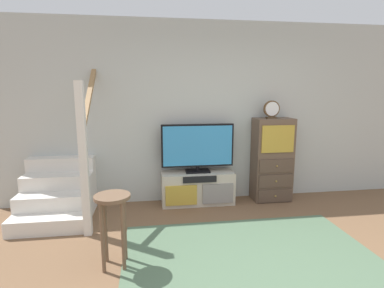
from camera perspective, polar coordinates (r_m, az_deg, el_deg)
name	(u,v)px	position (r m, az deg, el deg)	size (l,w,h in m)	color
back_wall	(214,113)	(4.64, 4.30, 5.97)	(6.40, 0.12, 2.70)	#B2B7B2
area_rug	(252,259)	(3.30, 11.41, -20.73)	(2.60, 1.80, 0.01)	#4C664C
media_console	(198,188)	(4.54, 1.11, -8.38)	(1.08, 0.38, 0.49)	#BCB29E
television	(198,147)	(4.41, 1.08, -0.54)	(1.07, 0.22, 0.72)	black
side_cabinet	(272,160)	(4.77, 15.03, -2.93)	(0.58, 0.38, 1.28)	brown
desk_clock	(272,110)	(4.62, 14.94, 6.38)	(0.24, 0.08, 0.27)	#4C3823
staircase	(62,185)	(4.63, -23.49, -7.26)	(1.00, 1.36, 2.20)	silver
bar_stool_near	(113,214)	(3.00, -14.84, -12.77)	(0.34, 0.34, 0.73)	brown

